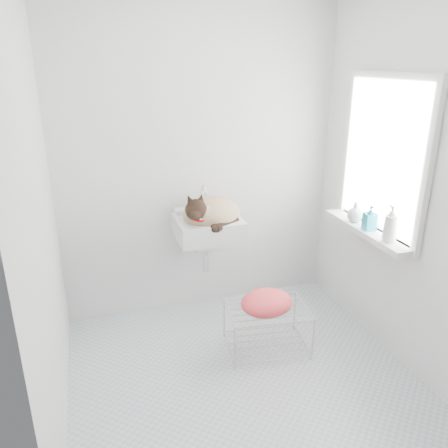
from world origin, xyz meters
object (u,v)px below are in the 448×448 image
object	(u,v)px
cat	(210,213)
bottle_b	(369,230)
bottle_c	(354,221)
wire_rack	(267,330)
bottle_a	(388,241)
sink	(208,218)

from	to	relation	value
cat	bottle_b	world-z (taller)	cat
cat	bottle_c	xyz separation A→B (m)	(1.00, -0.38, -0.04)
wire_rack	bottle_a	world-z (taller)	bottle_a
sink	bottle_b	xyz separation A→B (m)	(1.01, -0.57, 0.00)
bottle_b	sink	bearing A→B (deg)	150.36
bottle_b	bottle_c	world-z (taller)	bottle_b
sink	bottle_b	world-z (taller)	sink
cat	bottle_c	bearing A→B (deg)	-34.69
wire_rack	bottle_b	distance (m)	1.01
cat	bottle_b	distance (m)	1.14
bottle_a	wire_rack	bearing A→B (deg)	160.66
wire_rack	bottle_c	bearing A→B (deg)	11.16
wire_rack	bottle_b	world-z (taller)	bottle_b
sink	bottle_a	size ratio (longest dim) A/B	2.36
bottle_a	bottle_b	size ratio (longest dim) A/B	1.17
sink	cat	distance (m)	0.05
cat	wire_rack	xyz separation A→B (m)	(0.27, -0.52, -0.74)
wire_rack	bottle_c	xyz separation A→B (m)	(0.73, 0.14, 0.70)
cat	bottle_b	bearing A→B (deg)	-43.15
sink	bottle_b	distance (m)	1.16
cat	bottle_c	size ratio (longest dim) A/B	3.51
bottle_b	bottle_c	bearing A→B (deg)	90.00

